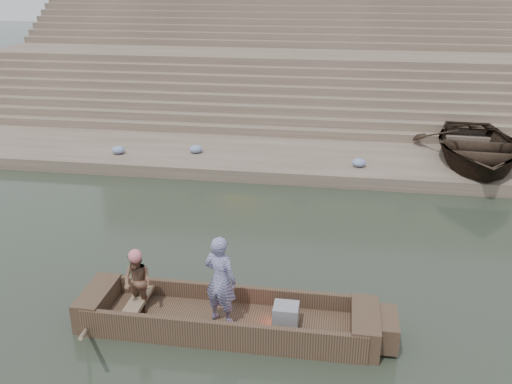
% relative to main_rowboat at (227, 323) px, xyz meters
% --- Properties ---
extents(ground, '(120.00, 120.00, 0.00)m').
position_rel_main_rowboat_xyz_m(ground, '(1.51, 1.64, -0.11)').
color(ground, '#262F23').
rests_on(ground, ground).
extents(lower_landing, '(32.00, 4.00, 0.40)m').
position_rel_main_rowboat_xyz_m(lower_landing, '(1.51, 9.64, 0.09)').
color(lower_landing, gray).
rests_on(lower_landing, ground).
extents(mid_landing, '(32.00, 3.00, 2.80)m').
position_rel_main_rowboat_xyz_m(mid_landing, '(1.51, 17.14, 1.29)').
color(mid_landing, gray).
rests_on(mid_landing, ground).
extents(upper_landing, '(32.00, 3.00, 5.20)m').
position_rel_main_rowboat_xyz_m(upper_landing, '(1.51, 24.14, 2.49)').
color(upper_landing, gray).
rests_on(upper_landing, ground).
extents(ghat_steps, '(32.00, 11.00, 5.20)m').
position_rel_main_rowboat_xyz_m(ghat_steps, '(1.51, 18.83, 1.69)').
color(ghat_steps, gray).
rests_on(ghat_steps, ground).
extents(main_rowboat, '(5.00, 1.30, 0.22)m').
position_rel_main_rowboat_xyz_m(main_rowboat, '(0.00, 0.00, 0.00)').
color(main_rowboat, brown).
rests_on(main_rowboat, ground).
extents(rowboat_trim, '(6.04, 2.63, 1.90)m').
position_rel_main_rowboat_xyz_m(rowboat_trim, '(0.21, -0.01, 0.20)').
color(rowboat_trim, brown).
rests_on(rowboat_trim, ground).
extents(standing_man, '(0.73, 0.59, 1.74)m').
position_rel_main_rowboat_xyz_m(standing_man, '(-0.09, -0.07, 0.98)').
color(standing_man, navy).
rests_on(standing_man, main_rowboat).
extents(rowing_man, '(0.73, 0.66, 1.23)m').
position_rel_main_rowboat_xyz_m(rowing_man, '(-1.71, 0.01, 0.73)').
color(rowing_man, '#226642').
rests_on(rowing_man, main_rowboat).
extents(television, '(0.46, 0.42, 0.40)m').
position_rel_main_rowboat_xyz_m(television, '(1.10, 0.00, 0.31)').
color(television, gray).
rests_on(television, main_rowboat).
extents(beached_rowboat, '(4.13, 5.59, 1.12)m').
position_rel_main_rowboat_xyz_m(beached_rowboat, '(6.31, 9.65, 0.85)').
color(beached_rowboat, '#2D2116').
rests_on(beached_rowboat, lower_landing).
extents(cloth_bundles, '(8.62, 1.03, 0.26)m').
position_rel_main_rowboat_xyz_m(cloth_bundles, '(-2.04, 8.90, 0.42)').
color(cloth_bundles, '#3F5999').
rests_on(cloth_bundles, lower_landing).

